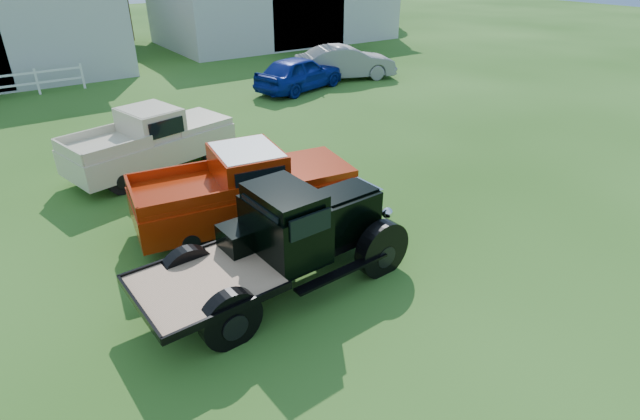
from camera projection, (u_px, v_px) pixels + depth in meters
ground at (344, 278)px, 10.54m from camera, size 120.00×120.00×0.00m
shed_right at (276, 3)px, 35.99m from camera, size 16.80×9.20×5.20m
vintage_flatbed at (281, 241)px, 9.81m from camera, size 5.59×2.47×2.17m
red_pickup at (245, 188)px, 12.16m from camera, size 5.75×2.88×2.01m
white_pickup at (150, 141)px, 15.21m from camera, size 5.53×3.18×1.91m
misc_car_blue at (299, 73)px, 23.94m from camera, size 5.16×3.19×1.64m
misc_car_grey at (346, 63)px, 25.99m from camera, size 5.42×3.39×1.69m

